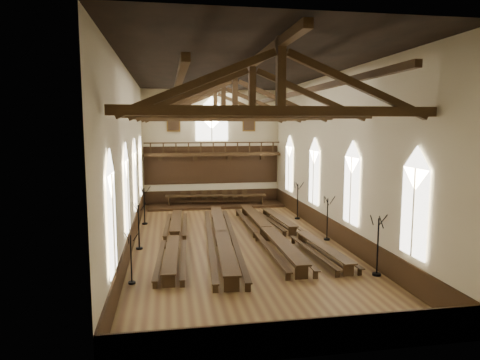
{
  "coord_description": "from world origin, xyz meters",
  "views": [
    {
      "loc": [
        -3.91,
        -24.53,
        6.9
      ],
      "look_at": [
        0.55,
        1.5,
        3.53
      ],
      "focal_mm": 32.0,
      "sensor_mm": 36.0,
      "label": 1
    }
  ],
  "objects_px": {
    "refectory_row_b": "(222,235)",
    "candelabrum_left_far": "(145,213)",
    "candelabrum_left_mid": "(139,235)",
    "refectory_row_c": "(267,230)",
    "candelabrum_right_mid": "(327,227)",
    "dais": "(216,205)",
    "candelabrum_right_far": "(297,208)",
    "candelabrum_left_near": "(131,268)",
    "candelabrum_right_near": "(377,257)",
    "high_table": "(216,196)",
    "refectory_row_d": "(297,232)",
    "refectory_row_a": "(174,236)"
  },
  "relations": [
    {
      "from": "refectory_row_a",
      "to": "refectory_row_c",
      "type": "relative_size",
      "value": 0.95
    },
    {
      "from": "candelabrum_left_far",
      "to": "candelabrum_right_near",
      "type": "height_order",
      "value": "candelabrum_right_near"
    },
    {
      "from": "refectory_row_b",
      "to": "refectory_row_d",
      "type": "bearing_deg",
      "value": 4.43
    },
    {
      "from": "refectory_row_d",
      "to": "candelabrum_left_mid",
      "type": "relative_size",
      "value": 5.17
    },
    {
      "from": "candelabrum_left_near",
      "to": "candelabrum_right_near",
      "type": "relative_size",
      "value": 0.81
    },
    {
      "from": "refectory_row_c",
      "to": "candelabrum_right_far",
      "type": "relative_size",
      "value": 5.27
    },
    {
      "from": "candelabrum_left_mid",
      "to": "candelabrum_right_near",
      "type": "height_order",
      "value": "candelabrum_right_near"
    },
    {
      "from": "candelabrum_right_mid",
      "to": "candelabrum_right_far",
      "type": "bearing_deg",
      "value": 90.0
    },
    {
      "from": "refectory_row_a",
      "to": "refectory_row_d",
      "type": "relative_size",
      "value": 1.01
    },
    {
      "from": "candelabrum_left_near",
      "to": "candelabrum_right_near",
      "type": "height_order",
      "value": "candelabrum_right_near"
    },
    {
      "from": "refectory_row_d",
      "to": "candelabrum_left_far",
      "type": "relative_size",
      "value": 5.08
    },
    {
      "from": "refectory_row_b",
      "to": "refectory_row_c",
      "type": "height_order",
      "value": "refectory_row_b"
    },
    {
      "from": "candelabrum_left_near",
      "to": "candelabrum_left_mid",
      "type": "bearing_deg",
      "value": 90.0
    },
    {
      "from": "dais",
      "to": "candelabrum_left_far",
      "type": "height_order",
      "value": "candelabrum_left_far"
    },
    {
      "from": "dais",
      "to": "candelabrum_left_near",
      "type": "bearing_deg",
      "value": -108.18
    },
    {
      "from": "refectory_row_c",
      "to": "high_table",
      "type": "relative_size",
      "value": 1.7
    },
    {
      "from": "refectory_row_c",
      "to": "dais",
      "type": "relative_size",
      "value": 1.29
    },
    {
      "from": "refectory_row_b",
      "to": "candelabrum_left_far",
      "type": "distance_m",
      "value": 7.69
    },
    {
      "from": "candelabrum_right_far",
      "to": "candelabrum_left_far",
      "type": "bearing_deg",
      "value": 179.13
    },
    {
      "from": "candelabrum_left_far",
      "to": "refectory_row_c",
      "type": "bearing_deg",
      "value": -35.23
    },
    {
      "from": "refectory_row_c",
      "to": "candelabrum_right_mid",
      "type": "distance_m",
      "value": 3.67
    },
    {
      "from": "refectory_row_b",
      "to": "dais",
      "type": "distance_m",
      "value": 11.92
    },
    {
      "from": "refectory_row_c",
      "to": "candelabrum_left_far",
      "type": "relative_size",
      "value": 5.39
    },
    {
      "from": "high_table",
      "to": "candelabrum_right_near",
      "type": "xyz_separation_m",
      "value": [
        5.4,
        -18.2,
        0.0
      ]
    },
    {
      "from": "refectory_row_a",
      "to": "dais",
      "type": "height_order",
      "value": "refectory_row_a"
    },
    {
      "from": "candelabrum_left_near",
      "to": "candelabrum_left_mid",
      "type": "relative_size",
      "value": 0.87
    },
    {
      "from": "dais",
      "to": "candelabrum_left_far",
      "type": "xyz_separation_m",
      "value": [
        -5.7,
        -5.79,
        0.73
      ]
    },
    {
      "from": "high_table",
      "to": "candelabrum_left_near",
      "type": "bearing_deg",
      "value": -108.18
    },
    {
      "from": "refectory_row_b",
      "to": "candelabrum_right_near",
      "type": "relative_size",
      "value": 5.28
    },
    {
      "from": "refectory_row_d",
      "to": "candelabrum_right_near",
      "type": "height_order",
      "value": "candelabrum_right_near"
    },
    {
      "from": "refectory_row_c",
      "to": "candelabrum_left_near",
      "type": "relative_size",
      "value": 6.32
    },
    {
      "from": "candelabrum_left_near",
      "to": "candelabrum_right_far",
      "type": "relative_size",
      "value": 0.83
    },
    {
      "from": "refectory_row_b",
      "to": "candelabrum_left_far",
      "type": "bearing_deg",
      "value": 127.63
    },
    {
      "from": "refectory_row_d",
      "to": "candelabrum_right_near",
      "type": "bearing_deg",
      "value": -75.38
    },
    {
      "from": "refectory_row_b",
      "to": "candelabrum_right_far",
      "type": "relative_size",
      "value": 5.43
    },
    {
      "from": "candelabrum_left_far",
      "to": "candelabrum_left_near",
      "type": "bearing_deg",
      "value": -90.0
    },
    {
      "from": "candelabrum_left_near",
      "to": "candelabrum_left_mid",
      "type": "distance_m",
      "value": 5.34
    },
    {
      "from": "candelabrum_right_near",
      "to": "refectory_row_c",
      "type": "bearing_deg",
      "value": 116.69
    },
    {
      "from": "refectory_row_a",
      "to": "candelabrum_left_far",
      "type": "distance_m",
      "value": 6.01
    },
    {
      "from": "refectory_row_a",
      "to": "dais",
      "type": "distance_m",
      "value": 12.05
    },
    {
      "from": "refectory_row_b",
      "to": "dais",
      "type": "height_order",
      "value": "refectory_row_b"
    },
    {
      "from": "candelabrum_right_mid",
      "to": "candelabrum_left_far",
      "type": "bearing_deg",
      "value": 151.06
    },
    {
      "from": "refectory_row_b",
      "to": "candelabrum_left_mid",
      "type": "xyz_separation_m",
      "value": [
        -4.69,
        -0.13,
        0.22
      ]
    },
    {
      "from": "dais",
      "to": "candelabrum_left_near",
      "type": "relative_size",
      "value": 4.91
    },
    {
      "from": "refectory_row_d",
      "to": "high_table",
      "type": "bearing_deg",
      "value": 107.64
    },
    {
      "from": "candelabrum_left_near",
      "to": "candelabrum_left_far",
      "type": "height_order",
      "value": "candelabrum_left_far"
    },
    {
      "from": "high_table",
      "to": "candelabrum_left_near",
      "type": "xyz_separation_m",
      "value": [
        -5.7,
        -17.34,
        -0.16
      ]
    },
    {
      "from": "high_table",
      "to": "candelabrum_right_mid",
      "type": "xyz_separation_m",
      "value": [
        5.4,
        -11.92,
        -0.05
      ]
    },
    {
      "from": "candelabrum_left_mid",
      "to": "candelabrum_left_far",
      "type": "relative_size",
      "value": 0.98
    },
    {
      "from": "refectory_row_b",
      "to": "refectory_row_d",
      "type": "xyz_separation_m",
      "value": [
        4.66,
        0.36,
        -0.1
      ]
    }
  ]
}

